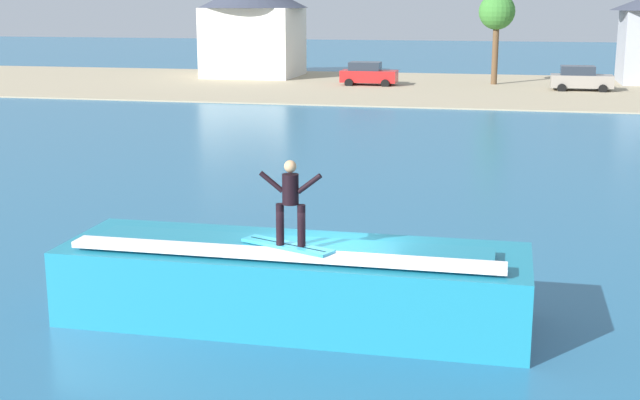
{
  "coord_description": "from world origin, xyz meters",
  "views": [
    {
      "loc": [
        3.42,
        -16.8,
        6.49
      ],
      "look_at": [
        -0.77,
        2.2,
        1.99
      ],
      "focal_mm": 48.59,
      "sensor_mm": 36.0,
      "label": 1
    }
  ],
  "objects": [
    {
      "name": "surfboard",
      "position": [
        -0.73,
        -0.97,
        1.79
      ],
      "size": [
        2.02,
        1.18,
        0.06
      ],
      "color": "#33A5CC",
      "rests_on": "wave_crest"
    },
    {
      "name": "surfer",
      "position": [
        -0.64,
        -1.05,
        2.77
      ],
      "size": [
        1.25,
        0.32,
        1.69
      ],
      "color": "black",
      "rests_on": "surfboard"
    },
    {
      "name": "tree_tall_bare",
      "position": [
        2.07,
        52.69,
        5.52
      ],
      "size": [
        2.78,
        2.78,
        7.06
      ],
      "color": "brown",
      "rests_on": "ground_plane"
    },
    {
      "name": "ground_plane",
      "position": [
        0.0,
        0.0,
        0.0
      ],
      "size": [
        260.0,
        260.0,
        0.0
      ],
      "primitive_type": "plane",
      "color": "#27638A"
    },
    {
      "name": "shoreline_bank",
      "position": [
        0.0,
        49.32,
        0.04
      ],
      "size": [
        120.0,
        25.68,
        0.09
      ],
      "color": "tan",
      "rests_on": "ground_plane"
    },
    {
      "name": "car_far_shore",
      "position": [
        8.33,
        49.18,
        0.95
      ],
      "size": [
        4.37,
        2.31,
        1.86
      ],
      "color": "gray",
      "rests_on": "ground_plane"
    },
    {
      "name": "wave_crest",
      "position": [
        -0.77,
        -0.37,
        0.83
      ],
      "size": [
        9.53,
        2.9,
        1.76
      ],
      "color": "teal",
      "rests_on": "ground_plane"
    },
    {
      "name": "car_near_shore",
      "position": [
        -7.47,
        49.89,
        0.95
      ],
      "size": [
        4.32,
        2.28,
        1.86
      ],
      "color": "red",
      "rests_on": "ground_plane"
    },
    {
      "name": "house_with_chimney",
      "position": [
        -18.45,
        55.83,
        4.5
      ],
      "size": [
        9.41,
        9.41,
        8.43
      ],
      "color": "silver",
      "rests_on": "ground_plane"
    }
  ]
}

